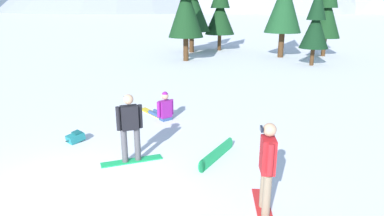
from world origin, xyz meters
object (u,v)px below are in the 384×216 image
snowboarder_background (163,109)px  pine_tree_twin (220,10)px  pine_tree_short (186,1)px  loose_snowboard_far_spare (217,154)px  pine_tree_tall (316,22)px  snowboarder_foreground (267,167)px  pine_tree_broad (328,10)px  backpack_teal (76,137)px  snowboarder_midground (130,127)px

snowboarder_background → pine_tree_twin: pine_tree_twin is taller
pine_tree_short → loose_snowboard_far_spare: bearing=-65.9°
pine_tree_twin → pine_tree_tall: bearing=-34.2°
snowboarder_foreground → loose_snowboard_far_spare: 2.52m
pine_tree_twin → pine_tree_broad: (8.30, -0.54, 0.04)m
backpack_teal → pine_tree_twin: (-1.70, 20.81, 3.17)m
snowboarder_background → backpack_teal: size_ratio=3.01×
snowboarder_midground → pine_tree_tall: size_ratio=0.35×
snowboarder_foreground → snowboarder_midground: (-3.42, 1.03, -0.03)m
loose_snowboard_far_spare → pine_tree_broad: 20.38m
snowboarder_foreground → pine_tree_short: pine_tree_short is taller
pine_tree_tall → snowboarder_foreground: bearing=-91.2°
snowboarder_background → loose_snowboard_far_spare: (2.62, -2.41, -0.20)m
loose_snowboard_far_spare → pine_tree_broad: (2.53, 19.96, 3.21)m
loose_snowboard_far_spare → pine_tree_tall: size_ratio=0.38×
snowboarder_foreground → pine_tree_broad: 22.01m
pine_tree_short → pine_tree_tall: (8.24, 1.04, -1.25)m
snowboarder_midground → backpack_teal: bearing=165.5°
backpack_teal → snowboarder_background: bearing=61.9°
snowboarder_foreground → pine_tree_tall: size_ratio=0.36×
loose_snowboard_far_spare → pine_tree_twin: size_ratio=0.31×
backpack_teal → pine_tree_twin: 21.12m
snowboarder_foreground → backpack_teal: 5.83m
backpack_teal → pine_tree_tall: (5.91, 15.65, 2.57)m
snowboarder_foreground → snowboarder_midground: size_ratio=1.03×
pine_tree_short → pine_tree_broad: size_ratio=1.18×
snowboarder_background → snowboarder_foreground: bearing=-46.4°
pine_tree_short → pine_tree_twin: pine_tree_short is taller
snowboarder_background → pine_tree_short: (-3.78, 11.89, 3.62)m
snowboarder_foreground → pine_tree_twin: size_ratio=0.29×
snowboarder_foreground → snowboarder_background: size_ratio=1.07×
snowboarder_foreground → pine_tree_broad: pine_tree_broad is taller
snowboarder_midground → loose_snowboard_far_spare: 2.26m
backpack_teal → pine_tree_broad: pine_tree_broad is taller
snowboarder_background → pine_tree_tall: 13.88m
snowboarder_midground → pine_tree_twin: bearing=100.2°
pine_tree_short → pine_tree_broad: (8.93, 5.66, -0.61)m
snowboarder_foreground → loose_snowboard_far_spare: snowboarder_foreground is taller
snowboarder_midground → snowboarder_background: snowboarder_midground is taller
snowboarder_background → pine_tree_broad: (5.15, 17.55, 3.01)m
snowboarder_midground → loose_snowboard_far_spare: snowboarder_midground is taller
snowboarder_background → pine_tree_short: 12.99m
pine_tree_short → snowboarder_foreground: bearing=-64.0°
pine_tree_tall → pine_tree_broad: bearing=81.5°
pine_tree_short → pine_tree_tall: pine_tree_short is taller
snowboarder_midground → snowboarder_background: size_ratio=1.04×
pine_tree_short → snowboarder_midground: bearing=-73.6°
snowboarder_background → backpack_teal: 3.09m
snowboarder_foreground → pine_tree_tall: (0.35, 17.23, 1.77)m
pine_tree_short → snowboarder_background: bearing=-72.4°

